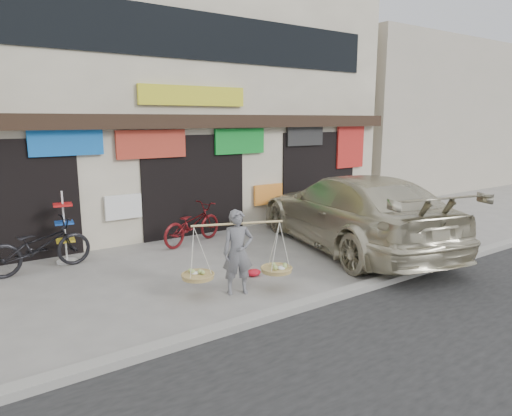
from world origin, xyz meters
TOP-DOWN VIEW (x-y plane):
  - ground at (0.00, 0.00)m, footprint 70.00×70.00m
  - kerb at (0.00, -2.00)m, footprint 70.00×0.25m
  - shophouse_block at (-0.00, 6.42)m, footprint 14.00×6.32m
  - neighbor_east at (13.50, 7.00)m, footprint 12.00×7.00m
  - street_vendor at (-1.36, -0.79)m, footprint 1.92×1.07m
  - bike_0 at (-4.08, 2.57)m, footprint 2.13×0.93m
  - bike_2 at (-0.50, 2.72)m, footprint 2.03×1.25m
  - suv at (2.56, 0.18)m, footprint 3.90×6.63m
  - display_rack at (-3.49, 2.90)m, footprint 0.44×0.44m
  - red_bag at (-0.62, -0.20)m, footprint 0.31×0.25m

SIDE VIEW (x-z plane):
  - ground at x=0.00m, z-range 0.00..0.00m
  - kerb at x=0.00m, z-range 0.00..0.12m
  - red_bag at x=-0.62m, z-range 0.00..0.14m
  - bike_2 at x=-0.50m, z-range 0.00..1.01m
  - bike_0 at x=-4.08m, z-range 0.00..1.09m
  - display_rack at x=-3.49m, z-range -0.16..1.44m
  - street_vendor at x=-1.36m, z-range -0.07..1.47m
  - suv at x=2.56m, z-range 0.00..1.80m
  - neighbor_east at x=13.50m, z-range 0.00..6.40m
  - shophouse_block at x=0.00m, z-range -0.05..6.95m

